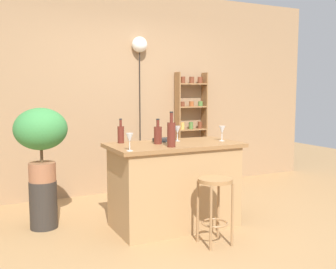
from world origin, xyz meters
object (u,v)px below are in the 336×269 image
object	(u,v)px
bar_stool	(215,195)
potted_plant	(41,134)
bottle_olive_oil	(158,135)
wine_glass_center	(177,130)
cookbook	(164,140)
wine_glass_left	(222,130)
plant_stool	(43,205)
bottle_vinegar	(171,134)
bottle_sauce_amber	(121,134)
spice_shelf	(191,130)
pendant_globe_light	(140,47)
wine_glass_right	(130,138)

from	to	relation	value
bar_stool	potted_plant	size ratio (longest dim) A/B	0.83
bar_stool	bottle_olive_oil	world-z (taller)	bottle_olive_oil
potted_plant	wine_glass_center	world-z (taller)	potted_plant
cookbook	wine_glass_left	bearing A→B (deg)	-20.94
plant_stool	wine_glass_left	xyz separation A→B (m)	(1.81, -0.60, 0.75)
bottle_vinegar	bottle_sauce_amber	bearing A→B (deg)	125.35
spice_shelf	wine_glass_center	bearing A→B (deg)	-124.70
bar_stool	cookbook	distance (m)	0.92
wine_glass_left	pendant_globe_light	distance (m)	1.93
potted_plant	cookbook	bearing A→B (deg)	-16.44
cookbook	pendant_globe_light	xyz separation A→B (m)	(0.28, 1.36, 1.13)
wine_glass_center	cookbook	distance (m)	0.18
bottle_vinegar	wine_glass_center	world-z (taller)	bottle_vinegar
wine_glass_left	cookbook	distance (m)	0.64
cookbook	wine_glass_right	bearing A→B (deg)	-140.38
wine_glass_center	wine_glass_right	world-z (taller)	same
bar_stool	wine_glass_center	xyz separation A→B (m)	(0.00, 0.77, 0.54)
bottle_olive_oil	bottle_sauce_amber	bearing A→B (deg)	143.54
wine_glass_left	potted_plant	bearing A→B (deg)	161.77
plant_stool	bottle_vinegar	distance (m)	1.55
bar_stool	wine_glass_right	distance (m)	0.95
plant_stool	bottle_olive_oil	size ratio (longest dim) A/B	1.91
bar_stool	wine_glass_left	size ratio (longest dim) A/B	3.83
spice_shelf	cookbook	xyz separation A→B (m)	(-1.08, -1.32, 0.06)
potted_plant	bottle_olive_oil	size ratio (longest dim) A/B	2.92
bar_stool	wine_glass_left	bearing A→B (deg)	51.61
bottle_sauce_amber	bottle_vinegar	world-z (taller)	bottle_vinegar
plant_stool	bottle_sauce_amber	xyz separation A→B (m)	(0.76, -0.27, 0.73)
bottle_olive_oil	bottle_vinegar	distance (m)	0.26
pendant_globe_light	bottle_sauce_amber	bearing A→B (deg)	-120.05
bottle_sauce_amber	bottle_olive_oil	xyz separation A→B (m)	(0.32, -0.24, 0.00)
bottle_sauce_amber	pendant_globe_light	size ratio (longest dim) A/B	0.12
wine_glass_center	spice_shelf	bearing A→B (deg)	55.30
potted_plant	wine_glass_right	world-z (taller)	potted_plant
bottle_sauce_amber	bottle_vinegar	xyz separation A→B (m)	(0.35, -0.49, 0.03)
potted_plant	bottle_vinegar	bearing A→B (deg)	-34.34
wine_glass_right	cookbook	size ratio (longest dim) A/B	0.78
bottle_sauce_amber	pendant_globe_light	bearing A→B (deg)	59.95
spice_shelf	pendant_globe_light	size ratio (longest dim) A/B	0.78
wine_glass_right	bottle_olive_oil	bearing A→B (deg)	35.94
potted_plant	cookbook	xyz separation A→B (m)	(1.22, -0.36, -0.09)
bar_stool	cookbook	xyz separation A→B (m)	(-0.14, 0.79, 0.44)
bottle_sauce_amber	wine_glass_left	xyz separation A→B (m)	(1.04, -0.33, 0.02)
wine_glass_center	wine_glass_left	bearing A→B (deg)	-25.29
spice_shelf	wine_glass_right	size ratio (longest dim) A/B	10.30
wine_glass_left	wine_glass_right	distance (m)	1.17
potted_plant	wine_glass_left	bearing A→B (deg)	-18.23
wine_glass_left	spice_shelf	bearing A→B (deg)	72.37
bottle_sauce_amber	bottle_vinegar	size ratio (longest dim) A/B	0.74
bar_stool	potted_plant	distance (m)	1.86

